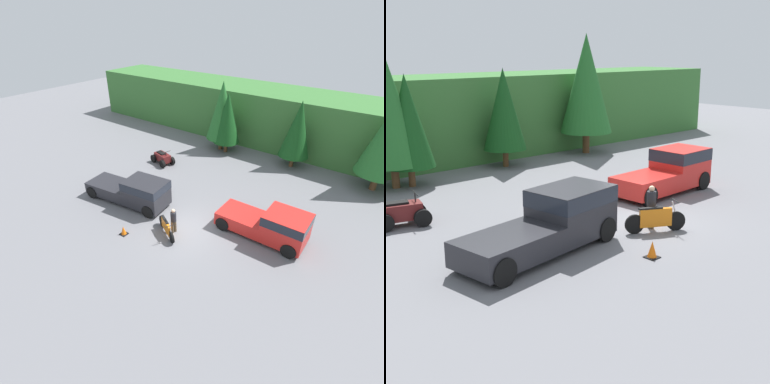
# 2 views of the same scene
# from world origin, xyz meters

# --- Properties ---
(ground_plane) EXTENTS (80.00, 80.00, 0.00)m
(ground_plane) POSITION_xyz_m (0.00, 0.00, 0.00)
(ground_plane) COLOR slate
(hillside_backdrop) EXTENTS (44.00, 6.00, 4.85)m
(hillside_backdrop) POSITION_xyz_m (0.00, 16.00, 2.43)
(hillside_backdrop) COLOR #387033
(hillside_backdrop) RESTS_ON ground_plane
(tree_left) EXTENTS (2.68, 2.68, 6.09)m
(tree_left) POSITION_xyz_m (-4.62, 11.30, 3.58)
(tree_left) COLOR brown
(tree_left) RESTS_ON ground_plane
(tree_mid_left) EXTENTS (2.33, 2.33, 5.30)m
(tree_mid_left) POSITION_xyz_m (-3.93, 11.05, 3.12)
(tree_mid_left) COLOR brown
(tree_mid_left) RESTS_ON ground_plane
(tree_mid_right) EXTENTS (2.38, 2.38, 5.41)m
(tree_mid_right) POSITION_xyz_m (1.99, 11.74, 3.18)
(tree_mid_right) COLOR brown
(tree_mid_right) RESTS_ON ground_plane
(pickup_truck_red) EXTENTS (5.13, 2.17, 1.91)m
(pickup_truck_red) POSITION_xyz_m (4.42, 2.18, 1.00)
(pickup_truck_red) COLOR red
(pickup_truck_red) RESTS_ON ground_plane
(pickup_truck_second) EXTENTS (6.03, 2.76, 1.91)m
(pickup_truck_second) POSITION_xyz_m (-4.26, 0.16, 1.00)
(pickup_truck_second) COLOR #232328
(pickup_truck_second) RESTS_ON ground_plane
(dirt_bike) EXTENTS (2.05, 1.22, 1.14)m
(dirt_bike) POSITION_xyz_m (-0.50, -1.06, 0.48)
(dirt_bike) COLOR black
(dirt_bike) RESTS_ON ground_plane
(quad_atv) EXTENTS (2.23, 1.65, 1.22)m
(quad_atv) POSITION_xyz_m (-6.89, 5.80, 0.48)
(quad_atv) COLOR black
(quad_atv) RESTS_ON ground_plane
(rider_person) EXTENTS (0.43, 0.43, 1.61)m
(rider_person) POSITION_xyz_m (-0.29, -0.66, 0.87)
(rider_person) COLOR brown
(rider_person) RESTS_ON ground_plane
(traffic_cone) EXTENTS (0.42, 0.42, 0.55)m
(traffic_cone) POSITION_xyz_m (-2.48, -2.56, 0.25)
(traffic_cone) COLOR black
(traffic_cone) RESTS_ON ground_plane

